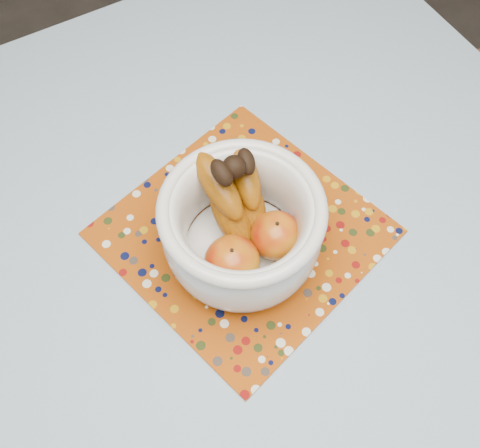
{
  "coord_description": "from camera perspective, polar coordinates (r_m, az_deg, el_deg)",
  "views": [
    {
      "loc": [
        -0.12,
        -0.27,
        1.52
      ],
      "look_at": [
        0.06,
        0.06,
        0.84
      ],
      "focal_mm": 42.0,
      "sensor_mm": 36.0,
      "label": 1
    }
  ],
  "objects": [
    {
      "name": "table",
      "position": [
        0.9,
        -1.66,
        -9.98
      ],
      "size": [
        1.2,
        1.2,
        0.75
      ],
      "color": "brown",
      "rests_on": "ground"
    },
    {
      "name": "tablecloth",
      "position": [
        0.82,
        -1.81,
        -8.1
      ],
      "size": [
        1.32,
        1.32,
        0.01
      ],
      "primitive_type": "cube",
      "color": "#5F7F9F",
      "rests_on": "table"
    },
    {
      "name": "placemat",
      "position": [
        0.86,
        0.33,
        -0.87
      ],
      "size": [
        0.44,
        0.44,
        0.0
      ],
      "primitive_type": "cube",
      "rotation": [
        0.0,
        0.0,
        0.27
      ],
      "color": "#923B08",
      "rests_on": "tablecloth"
    },
    {
      "name": "fruit_bowl",
      "position": [
        0.78,
        0.24,
        0.29
      ],
      "size": [
        0.23,
        0.23,
        0.18
      ],
      "color": "silver",
      "rests_on": "placemat"
    }
  ]
}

